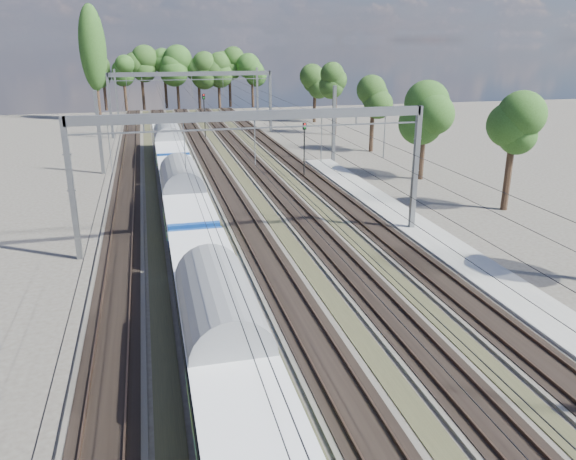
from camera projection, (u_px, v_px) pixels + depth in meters
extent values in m
cube|color=#47423A|center=(126.00, 195.00, 50.17)|extent=(3.00, 130.00, 0.15)
cube|color=black|center=(126.00, 194.00, 50.14)|extent=(2.50, 130.00, 0.06)
cube|color=#473326|center=(117.00, 194.00, 49.94)|extent=(0.08, 130.00, 0.14)
cube|color=#473326|center=(134.00, 193.00, 50.27)|extent=(0.08, 130.00, 0.14)
cube|color=#47423A|center=(177.00, 192.00, 51.21)|extent=(3.00, 130.00, 0.15)
cube|color=black|center=(177.00, 191.00, 51.18)|extent=(2.50, 130.00, 0.06)
cube|color=#473326|center=(169.00, 191.00, 50.98)|extent=(0.08, 130.00, 0.14)
cube|color=#473326|center=(185.00, 190.00, 51.31)|extent=(0.08, 130.00, 0.14)
cube|color=#47423A|center=(226.00, 189.00, 52.24)|extent=(3.00, 130.00, 0.15)
cube|color=black|center=(226.00, 188.00, 52.21)|extent=(2.50, 130.00, 0.06)
cube|color=#473326|center=(218.00, 188.00, 52.01)|extent=(0.08, 130.00, 0.14)
cube|color=#473326|center=(234.00, 187.00, 52.34)|extent=(0.08, 130.00, 0.14)
cube|color=#47423A|center=(273.00, 186.00, 53.28)|extent=(3.00, 130.00, 0.15)
cube|color=black|center=(273.00, 185.00, 53.24)|extent=(2.50, 130.00, 0.06)
cube|color=#473326|center=(266.00, 185.00, 53.05)|extent=(0.08, 130.00, 0.14)
cube|color=#473326|center=(280.00, 184.00, 53.38)|extent=(0.08, 130.00, 0.14)
cube|color=#47423A|center=(318.00, 184.00, 54.31)|extent=(3.00, 130.00, 0.15)
cube|color=black|center=(318.00, 183.00, 54.28)|extent=(2.50, 130.00, 0.06)
cube|color=#473326|center=(311.00, 182.00, 54.08)|extent=(0.08, 130.00, 0.14)
cube|color=#473326|center=(326.00, 181.00, 54.41)|extent=(0.08, 130.00, 0.14)
cube|color=#312F20|center=(152.00, 194.00, 50.70)|extent=(1.10, 130.00, 0.05)
cube|color=#312F20|center=(202.00, 191.00, 51.74)|extent=(1.10, 130.00, 0.05)
cube|color=#312F20|center=(250.00, 188.00, 52.77)|extent=(1.10, 130.00, 0.05)
cube|color=#312F20|center=(296.00, 185.00, 53.81)|extent=(1.10, 130.00, 0.05)
cube|color=gray|center=(497.00, 282.00, 32.01)|extent=(3.00, 70.00, 0.30)
cube|color=slate|center=(71.00, 190.00, 34.40)|extent=(0.35, 0.35, 9.00)
cube|color=slate|center=(415.00, 170.00, 39.68)|extent=(0.35, 0.35, 9.00)
cube|color=slate|center=(254.00, 115.00, 35.69)|extent=(23.00, 0.35, 0.60)
cube|color=slate|center=(110.00, 106.00, 78.49)|extent=(0.35, 0.35, 9.00)
cube|color=slate|center=(270.00, 102.00, 83.78)|extent=(0.35, 0.35, 9.00)
cube|color=slate|center=(191.00, 74.00, 79.79)|extent=(23.00, 0.35, 0.60)
cube|color=slate|center=(99.00, 133.00, 57.44)|extent=(0.35, 0.35, 8.50)
cube|color=slate|center=(116.00, 94.00, 98.79)|extent=(0.35, 0.35, 8.50)
cube|color=slate|center=(334.00, 124.00, 63.26)|extent=(0.35, 0.35, 8.50)
cube|color=slate|center=(257.00, 91.00, 104.60)|extent=(0.35, 0.35, 8.50)
cylinder|color=black|center=(120.00, 135.00, 48.43)|extent=(0.03, 130.00, 0.03)
cylinder|color=black|center=(119.00, 122.00, 48.08)|extent=(0.03, 130.00, 0.03)
cylinder|color=black|center=(173.00, 133.00, 49.46)|extent=(0.03, 130.00, 0.03)
cylinder|color=black|center=(172.00, 120.00, 49.11)|extent=(0.03, 130.00, 0.03)
cylinder|color=black|center=(224.00, 131.00, 50.50)|extent=(0.03, 130.00, 0.03)
cylinder|color=black|center=(223.00, 119.00, 50.15)|extent=(0.03, 130.00, 0.03)
cylinder|color=black|center=(273.00, 129.00, 51.53)|extent=(0.03, 130.00, 0.03)
cylinder|color=black|center=(272.00, 117.00, 51.18)|extent=(0.03, 130.00, 0.03)
cylinder|color=black|center=(319.00, 127.00, 52.57)|extent=(0.03, 130.00, 0.03)
cylinder|color=black|center=(320.00, 115.00, 52.21)|extent=(0.03, 130.00, 0.03)
cylinder|color=black|center=(105.00, 95.00, 110.56)|extent=(0.56, 0.56, 6.03)
sphere|color=#223C15|center=(102.00, 69.00, 109.01)|extent=(4.36, 4.36, 4.36)
cylinder|color=black|center=(122.00, 94.00, 108.61)|extent=(0.56, 0.56, 6.61)
sphere|color=#223C15|center=(119.00, 66.00, 106.91)|extent=(5.48, 5.48, 5.48)
cylinder|color=black|center=(141.00, 92.00, 110.38)|extent=(0.56, 0.56, 6.95)
sphere|color=#223C15|center=(138.00, 63.00, 108.60)|extent=(4.38, 4.38, 4.38)
cylinder|color=black|center=(159.00, 93.00, 110.66)|extent=(0.56, 0.56, 6.59)
sphere|color=#223C15|center=(157.00, 66.00, 108.97)|extent=(4.42, 4.42, 4.42)
cylinder|color=black|center=(179.00, 92.00, 112.14)|extent=(0.56, 0.56, 6.88)
sphere|color=#223C15|center=(178.00, 63.00, 110.37)|extent=(4.59, 4.59, 4.59)
cylinder|color=black|center=(201.00, 92.00, 114.72)|extent=(0.56, 0.56, 6.20)
sphere|color=#223C15|center=(200.00, 67.00, 113.12)|extent=(4.81, 4.81, 4.81)
cylinder|color=black|center=(212.00, 93.00, 115.14)|extent=(0.56, 0.56, 6.00)
sphere|color=#223C15|center=(211.00, 69.00, 113.60)|extent=(3.95, 3.95, 3.95)
cylinder|color=black|center=(233.00, 90.00, 115.65)|extent=(0.56, 0.56, 6.89)
sphere|color=#223C15|center=(232.00, 62.00, 113.88)|extent=(4.88, 4.88, 4.88)
cylinder|color=black|center=(248.00, 90.00, 116.97)|extent=(0.56, 0.56, 6.89)
sphere|color=#223C15|center=(247.00, 62.00, 115.20)|extent=(4.62, 4.62, 4.62)
cylinder|color=black|center=(508.00, 167.00, 45.43)|extent=(0.56, 0.56, 6.99)
sphere|color=#223C15|center=(517.00, 96.00, 43.64)|extent=(4.93, 4.93, 4.93)
cylinder|color=black|center=(409.00, 142.00, 58.31)|extent=(0.56, 0.56, 6.39)
sphere|color=#223C15|center=(412.00, 92.00, 56.67)|extent=(4.89, 4.89, 4.89)
cylinder|color=black|center=(368.00, 128.00, 70.57)|extent=(0.56, 0.56, 5.59)
sphere|color=#223C15|center=(370.00, 91.00, 69.14)|extent=(3.47, 3.47, 3.47)
cylinder|color=black|center=(332.00, 115.00, 83.54)|extent=(0.56, 0.56, 5.33)
sphere|color=#223C15|center=(332.00, 86.00, 82.17)|extent=(4.10, 4.10, 4.10)
cylinder|color=black|center=(311.00, 104.00, 94.31)|extent=(0.56, 0.56, 6.11)
sphere|color=#223C15|center=(311.00, 74.00, 92.74)|extent=(4.72, 4.72, 4.72)
cylinder|color=black|center=(95.00, 73.00, 95.06)|extent=(0.70, 0.70, 16.00)
ellipsoid|color=#254B19|center=(93.00, 48.00, 93.77)|extent=(4.40, 4.40, 14.08)
cube|color=black|center=(203.00, 293.00, 29.56)|extent=(2.13, 3.20, 0.85)
cube|color=navy|center=(221.00, 335.00, 22.20)|extent=(2.98, 21.30, 2.02)
cube|color=silver|center=(220.00, 323.00, 22.03)|extent=(3.07, 20.45, 1.01)
cube|color=black|center=(259.00, 318.00, 22.38)|extent=(0.04, 18.11, 0.75)
cube|color=#FBFF0D|center=(241.00, 420.00, 18.06)|extent=(3.09, 5.96, 0.75)
cylinder|color=gray|center=(220.00, 312.00, 21.87)|extent=(3.02, 21.30, 3.02)
cube|color=black|center=(192.00, 248.00, 35.98)|extent=(2.13, 3.20, 0.85)
cube|color=black|center=(178.00, 191.00, 49.68)|extent=(2.13, 3.20, 0.85)
cube|color=navy|center=(182.00, 195.00, 42.32)|extent=(2.98, 21.30, 2.02)
cube|color=silver|center=(182.00, 188.00, 42.15)|extent=(3.07, 20.45, 1.01)
cube|color=black|center=(203.00, 187.00, 42.50)|extent=(0.04, 18.11, 0.75)
cube|color=#FBFF0D|center=(188.00, 220.00, 38.18)|extent=(3.09, 5.96, 0.75)
cylinder|color=gray|center=(182.00, 182.00, 41.99)|extent=(3.02, 21.30, 3.02)
cube|color=black|center=(173.00, 174.00, 56.10)|extent=(2.13, 3.20, 0.85)
cube|color=black|center=(167.00, 147.00, 69.80)|extent=(2.13, 3.20, 0.85)
cube|color=navy|center=(169.00, 145.00, 62.44)|extent=(2.98, 21.30, 2.02)
cube|color=silver|center=(168.00, 140.00, 62.27)|extent=(3.07, 20.45, 1.01)
cube|color=black|center=(183.00, 140.00, 62.62)|extent=(0.04, 18.11, 0.75)
cube|color=#FBFF0D|center=(171.00, 158.00, 58.30)|extent=(3.09, 5.96, 0.75)
cylinder|color=gray|center=(168.00, 136.00, 62.11)|extent=(3.02, 21.30, 3.02)
imported|color=black|center=(206.00, 118.00, 93.98)|extent=(0.43, 0.63, 1.66)
cylinder|color=black|center=(205.00, 119.00, 78.80)|extent=(0.15, 0.15, 5.45)
cube|color=black|center=(204.00, 97.00, 77.81)|extent=(0.41, 0.29, 0.76)
sphere|color=red|center=(204.00, 95.00, 77.61)|extent=(0.17, 0.17, 0.17)
sphere|color=#0C9919|center=(204.00, 98.00, 77.73)|extent=(0.17, 0.17, 0.17)
cylinder|color=black|center=(304.00, 154.00, 56.08)|extent=(0.14, 0.14, 4.88)
cube|color=black|center=(304.00, 126.00, 55.19)|extent=(0.35, 0.23, 0.68)
sphere|color=red|center=(305.00, 124.00, 55.01)|extent=(0.16, 0.16, 0.16)
sphere|color=#0C9919|center=(305.00, 128.00, 55.12)|extent=(0.16, 0.16, 0.16)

